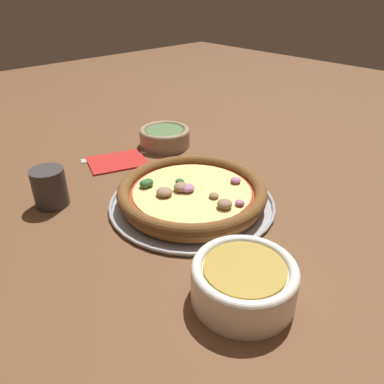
% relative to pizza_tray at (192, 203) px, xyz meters
% --- Properties ---
extents(ground_plane, '(3.00, 3.00, 0.00)m').
position_rel_pizza_tray_xyz_m(ground_plane, '(0.00, 0.00, -0.00)').
color(ground_plane, brown).
extents(pizza_tray, '(0.33, 0.33, 0.01)m').
position_rel_pizza_tray_xyz_m(pizza_tray, '(0.00, 0.00, 0.00)').
color(pizza_tray, '#9E9EA3').
rests_on(pizza_tray, ground_plane).
extents(pizza, '(0.29, 0.29, 0.04)m').
position_rel_pizza_tray_xyz_m(pizza, '(0.00, -0.00, 0.02)').
color(pizza, '#BC7F42').
rests_on(pizza, pizza_tray).
extents(bowl_near, '(0.15, 0.15, 0.06)m').
position_rel_pizza_tray_xyz_m(bowl_near, '(0.12, 0.23, 0.03)').
color(bowl_near, silver).
rests_on(bowl_near, ground_plane).
extents(bowl_far, '(0.13, 0.13, 0.05)m').
position_rel_pizza_tray_xyz_m(bowl_far, '(-0.15, -0.27, 0.02)').
color(bowl_far, '#9E8466').
rests_on(bowl_far, ground_plane).
extents(drinking_cup, '(0.07, 0.07, 0.08)m').
position_rel_pizza_tray_xyz_m(drinking_cup, '(0.20, -0.19, 0.03)').
color(drinking_cup, '#383333').
rests_on(drinking_cup, ground_plane).
extents(napkin, '(0.16, 0.14, 0.01)m').
position_rel_pizza_tray_xyz_m(napkin, '(0.00, -0.27, -0.00)').
color(napkin, '#B2231E').
rests_on(napkin, ground_plane).
extents(fork, '(0.18, 0.09, 0.00)m').
position_rel_pizza_tray_xyz_m(fork, '(-0.01, -0.30, -0.00)').
color(fork, '#B7B7BC').
rests_on(fork, ground_plane).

